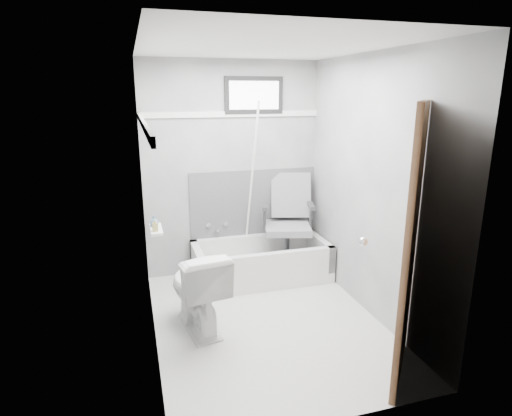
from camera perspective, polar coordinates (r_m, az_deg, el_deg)
name	(u,v)px	position (r m, az deg, el deg)	size (l,w,h in m)	color
floor	(267,322)	(4.09, 1.43, -14.92)	(2.60, 2.60, 0.00)	silver
ceiling	(269,46)	(3.56, 1.70, 20.81)	(2.60, 2.60, 0.00)	silver
wall_back	(232,170)	(4.87, -3.17, 5.08)	(2.00, 0.02, 2.40)	slate
wall_front	(338,247)	(2.49, 10.83, -5.07)	(2.00, 0.02, 2.40)	slate
wall_left	(147,204)	(3.47, -14.35, 0.53)	(0.02, 2.60, 2.40)	slate
wall_right	(371,188)	(4.05, 15.15, 2.53)	(0.02, 2.60, 2.40)	slate
bathtub	(261,261)	(4.86, 0.68, -7.10)	(1.50, 0.70, 0.42)	silver
office_chair	(288,221)	(4.86, 4.24, -1.79)	(0.60, 0.60, 1.03)	slate
toilet	(197,289)	(3.86, -7.86, -10.70)	(0.43, 0.76, 0.75)	white
door	(472,260)	(3.12, 26.81, -6.17)	(0.78, 0.78, 2.00)	#51321E
window	(254,95)	(4.84, -0.29, 14.80)	(0.66, 0.04, 0.40)	black
backerboard	(254,203)	(5.00, -0.29, 0.69)	(1.50, 0.02, 0.78)	#4C4C4F
trim_back	(232,114)	(4.79, -3.24, 12.38)	(2.00, 0.02, 0.06)	white
trim_left	(143,124)	(3.38, -14.82, 10.78)	(0.02, 2.60, 0.06)	white
pole	(251,186)	(4.71, -0.66, 2.89)	(0.02, 0.02, 1.95)	white
shelf	(156,229)	(3.81, -13.18, -2.80)	(0.10, 0.32, 0.03)	white
soap_bottle_a	(155,225)	(3.72, -13.32, -2.21)	(0.05, 0.05, 0.10)	tan
soap_bottle_b	(154,221)	(3.85, -13.44, -1.70)	(0.08, 0.08, 0.10)	slate
faucet	(217,227)	(4.95, -5.23, -2.53)	(0.26, 0.10, 0.16)	silver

